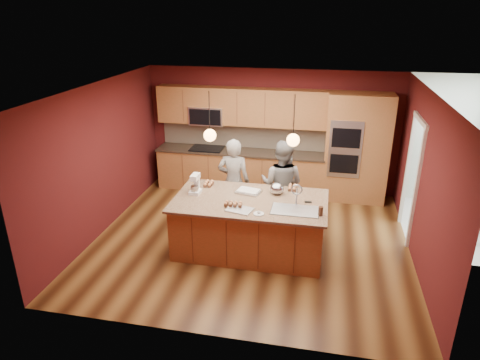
% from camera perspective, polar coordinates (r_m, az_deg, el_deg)
% --- Properties ---
extents(floor, '(5.50, 5.50, 0.00)m').
position_cam_1_polar(floor, '(7.79, 1.43, -7.92)').
color(floor, '#3E210F').
rests_on(floor, ground).
extents(ceiling, '(5.50, 5.50, 0.00)m').
position_cam_1_polar(ceiling, '(6.85, 1.64, 12.04)').
color(ceiling, white).
rests_on(ceiling, ground).
extents(wall_back, '(5.50, 0.00, 5.50)m').
position_cam_1_polar(wall_back, '(9.57, 4.18, 6.58)').
color(wall_back, '#4E1416').
rests_on(wall_back, ground).
extents(wall_front, '(5.50, 0.00, 5.50)m').
position_cam_1_polar(wall_front, '(5.00, -3.57, -8.50)').
color(wall_front, '#4E1416').
rests_on(wall_front, ground).
extents(wall_left, '(0.00, 5.00, 5.00)m').
position_cam_1_polar(wall_left, '(8.12, -17.97, 2.71)').
color(wall_left, '#4E1416').
rests_on(wall_left, ground).
extents(wall_right, '(0.00, 5.00, 5.00)m').
position_cam_1_polar(wall_right, '(7.29, 23.32, -0.22)').
color(wall_right, '#4E1416').
rests_on(wall_right, ground).
extents(cabinet_run, '(3.74, 0.64, 2.30)m').
position_cam_1_polar(cabinet_run, '(9.54, -0.15, 4.30)').
color(cabinet_run, olive).
rests_on(cabinet_run, floor).
extents(oven_column, '(1.30, 0.62, 2.30)m').
position_cam_1_polar(oven_column, '(9.28, 15.28, 4.08)').
color(oven_column, olive).
rests_on(oven_column, floor).
extents(doorway_trim, '(0.08, 1.11, 2.20)m').
position_cam_1_polar(doorway_trim, '(8.12, 21.88, -0.08)').
color(doorway_trim, silver).
rests_on(doorway_trim, wall_right).
extents(pendant_left, '(0.20, 0.20, 0.80)m').
position_cam_1_polar(pendant_left, '(6.84, -4.04, 6.00)').
color(pendant_left, black).
rests_on(pendant_left, ceiling).
extents(pendant_right, '(0.20, 0.20, 0.80)m').
position_cam_1_polar(pendant_right, '(6.62, 7.09, 5.34)').
color(pendant_right, black).
rests_on(pendant_right, ceiling).
extents(island, '(2.54, 1.42, 1.31)m').
position_cam_1_polar(island, '(7.27, 1.44, -5.94)').
color(island, olive).
rests_on(island, floor).
extents(person_left, '(0.61, 0.40, 1.67)m').
position_cam_1_polar(person_left, '(8.07, -0.85, -0.21)').
color(person_left, black).
rests_on(person_left, floor).
extents(person_right, '(0.94, 0.80, 1.69)m').
position_cam_1_polar(person_right, '(7.93, 5.57, -0.62)').
color(person_right, slate).
rests_on(person_right, floor).
extents(stand_mixer, '(0.18, 0.25, 0.34)m').
position_cam_1_polar(stand_mixer, '(7.32, -5.97, -0.67)').
color(stand_mixer, white).
rests_on(stand_mixer, island).
extents(sheet_cake, '(0.46, 0.38, 0.05)m').
position_cam_1_polar(sheet_cake, '(7.34, 1.16, -1.51)').
color(sheet_cake, silver).
rests_on(sheet_cake, island).
extents(cooling_rack, '(0.45, 0.37, 0.02)m').
position_cam_1_polar(cooling_rack, '(6.72, -0.05, -3.96)').
color(cooling_rack, silver).
rests_on(cooling_rack, island).
extents(mixing_bowl, '(0.25, 0.25, 0.21)m').
position_cam_1_polar(mixing_bowl, '(7.28, 4.94, -1.14)').
color(mixing_bowl, '#B0B3B6').
rests_on(mixing_bowl, island).
extents(plate, '(0.16, 0.16, 0.01)m').
position_cam_1_polar(plate, '(6.60, 2.50, -4.51)').
color(plate, silver).
rests_on(plate, island).
extents(tumbler, '(0.07, 0.07, 0.15)m').
position_cam_1_polar(tumbler, '(6.64, 10.70, -4.10)').
color(tumbler, '#3A2114').
rests_on(tumbler, island).
extents(phone, '(0.12, 0.07, 0.01)m').
position_cam_1_polar(phone, '(7.07, 9.07, -2.91)').
color(phone, black).
rests_on(phone, island).
extents(cupcakes_left, '(0.17, 0.25, 0.08)m').
position_cam_1_polar(cupcakes_left, '(7.64, -4.23, -0.47)').
color(cupcakes_left, tan).
rests_on(cupcakes_left, island).
extents(cupcakes_rack, '(0.30, 0.15, 0.07)m').
position_cam_1_polar(cupcakes_rack, '(6.81, -0.90, -3.19)').
color(cupcakes_rack, tan).
rests_on(cupcakes_rack, island).
extents(cupcakes_right, '(0.16, 0.24, 0.07)m').
position_cam_1_polar(cupcakes_right, '(7.52, 6.98, -0.99)').
color(cupcakes_right, tan).
rests_on(cupcakes_right, island).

